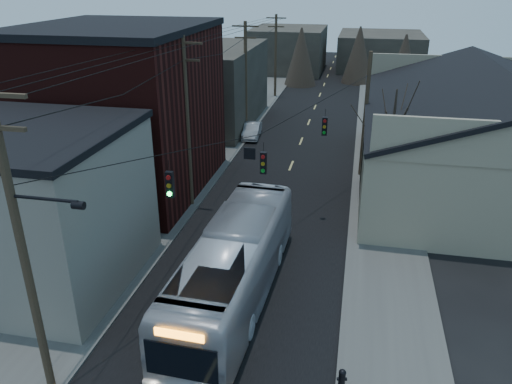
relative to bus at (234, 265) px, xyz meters
The scene contains 14 objects.
road_surface 20.83m from the bus, 89.68° to the left, with size 9.00×110.00×0.02m, color black.
sidewalk_left 21.78m from the bus, 107.09° to the left, with size 4.00×110.00×0.12m, color #474744.
sidewalk_right 21.85m from the bus, 72.33° to the left, with size 4.00×110.00×0.12m, color #474744.
building_clapboard 9.07m from the bus, behind, with size 8.00×8.00×7.00m, color gray.
building_brick 14.99m from the bus, 132.56° to the left, with size 10.00×12.00×10.00m, color black.
building_left_far 28.42m from the bus, 109.32° to the left, with size 9.00×14.00×7.00m, color #2F2B25.
warehouse 20.53m from the bus, 50.24° to the left, with size 16.16×20.60×7.73m.
building_far_left 56.09m from the bus, 96.02° to the left, with size 10.00×12.00×6.00m, color #2F2B25.
building_far_right 61.19m from the bus, 83.32° to the left, with size 12.00×14.00×5.00m, color #2F2B25.
bare_tree 12.78m from the bus, 58.43° to the left, with size 0.40×0.40×7.20m, color black.
utility_lines 15.55m from the bus, 101.37° to the left, with size 11.24×45.28×10.50m.
bus is the anchor object (origin of this frame).
parked_car 23.36m from the bus, 100.33° to the left, with size 1.33×3.82×1.26m, color #94959B.
fire_hydrant 6.56m from the bus, 41.80° to the right, with size 0.36×0.25×0.74m.
Camera 1 is at (4.48, -8.25, 12.99)m, focal length 35.00 mm.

